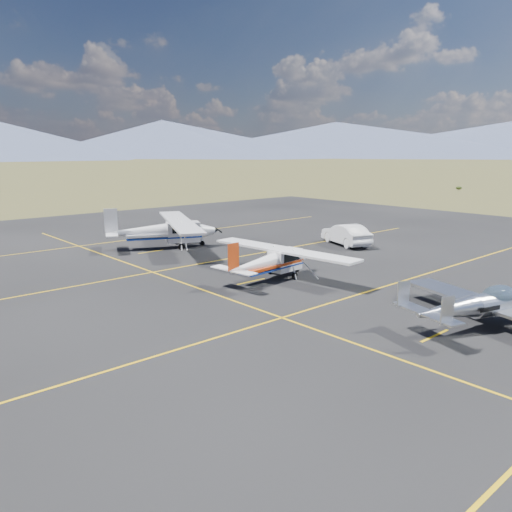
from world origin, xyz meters
name	(u,v)px	position (x,y,z in m)	size (l,w,h in m)	color
ground	(400,301)	(0.00, 0.00, 0.00)	(1600.00, 1600.00, 0.00)	#383D1C
apron	(295,275)	(0.00, 7.00, 0.00)	(72.00, 72.00, 0.02)	black
aircraft_low_wing	(486,304)	(-0.60, -4.32, 0.98)	(6.94, 9.43, 2.05)	silver
aircraft_cessna	(272,260)	(-1.80, 7.11, 1.10)	(5.91, 9.81, 2.48)	white
aircraft_plain	(164,230)	(-1.51, 19.10, 1.36)	(8.82, 11.63, 3.06)	silver
sedan	(346,234)	(9.64, 11.00, 0.81)	(1.70, 4.88, 1.61)	white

